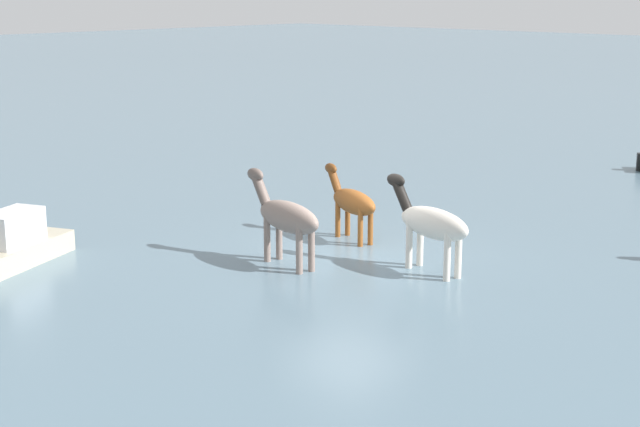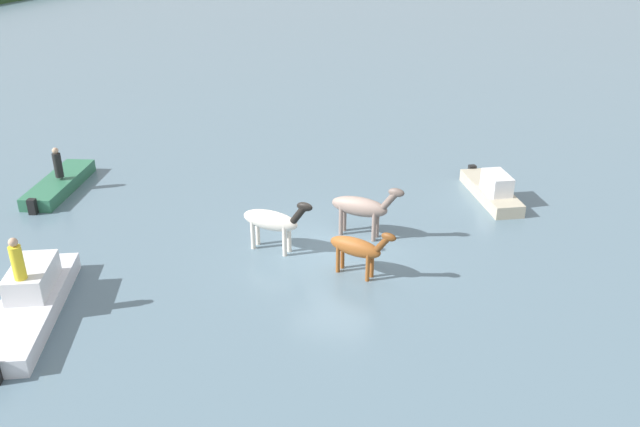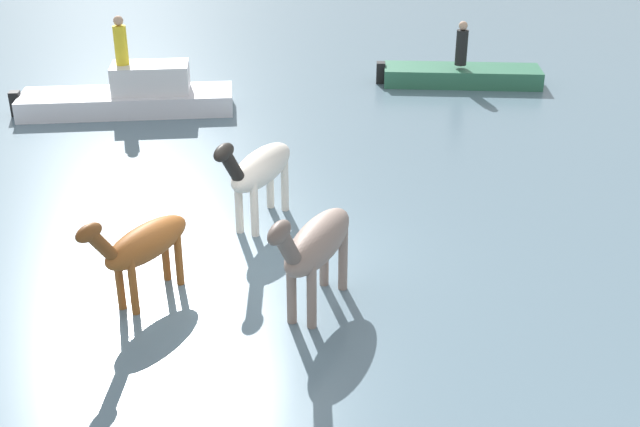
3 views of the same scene
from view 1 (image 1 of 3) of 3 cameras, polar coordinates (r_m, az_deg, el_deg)
name	(u,v)px [view 1 (image 1 of 3)]	position (r m, az deg, el deg)	size (l,w,h in m)	color
ground_plane	(349,259)	(21.02, 1.73, -2.71)	(196.14, 196.14, 0.00)	slate
horse_dun_straggler	(286,217)	(20.28, -2.02, -0.19)	(0.87, 2.51, 1.94)	gray
horse_rear_stallion	(352,202)	(22.37, 1.93, 0.71)	(0.96, 2.14, 1.67)	brown
horse_dark_mare	(431,223)	(19.93, 6.61, -0.56)	(0.90, 2.47, 1.91)	silver
boat_tender_starboard	(2,255)	(21.28, -18.34, -2.35)	(3.99, 2.48, 1.31)	#B7AD93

